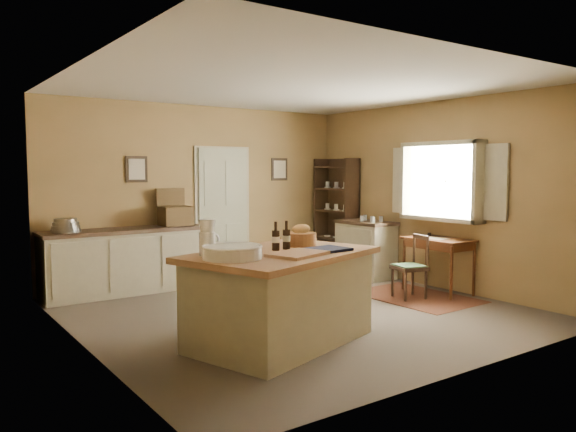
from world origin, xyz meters
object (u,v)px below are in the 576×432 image
at_px(writing_desk, 439,245).
at_px(shelving_unit, 338,214).
at_px(sideboard, 125,259).
at_px(work_island, 280,295).
at_px(right_cabinet, 366,248).
at_px(desk_chair, 409,268).

relative_size(writing_desk, shelving_unit, 0.48).
bearing_deg(shelving_unit, sideboard, 176.90).
bearing_deg(shelving_unit, work_island, -137.91).
xyz_separation_m(work_island, right_cabinet, (3.08, 2.05, -0.02)).
relative_size(work_island, right_cabinet, 2.16).
bearing_deg(right_cabinet, desk_chair, -111.68).
relative_size(right_cabinet, shelving_unit, 0.52).
height_order(right_cabinet, shelving_unit, shelving_unit).
bearing_deg(writing_desk, sideboard, 144.50).
relative_size(work_island, sideboard, 0.95).
xyz_separation_m(writing_desk, shelving_unit, (0.15, 2.33, 0.28)).
bearing_deg(desk_chair, writing_desk, 14.12).
height_order(sideboard, desk_chair, sideboard).
height_order(sideboard, writing_desk, sideboard).
bearing_deg(right_cabinet, sideboard, 163.20).
xyz_separation_m(sideboard, writing_desk, (3.54, -2.53, 0.19)).
bearing_deg(shelving_unit, right_cabinet, -99.83).
bearing_deg(sideboard, shelving_unit, -3.10).
distance_m(sideboard, desk_chair, 3.89).
xyz_separation_m(work_island, sideboard, (-0.46, 3.12, -0.00)).
bearing_deg(writing_desk, work_island, -169.13).
height_order(sideboard, right_cabinet, sideboard).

